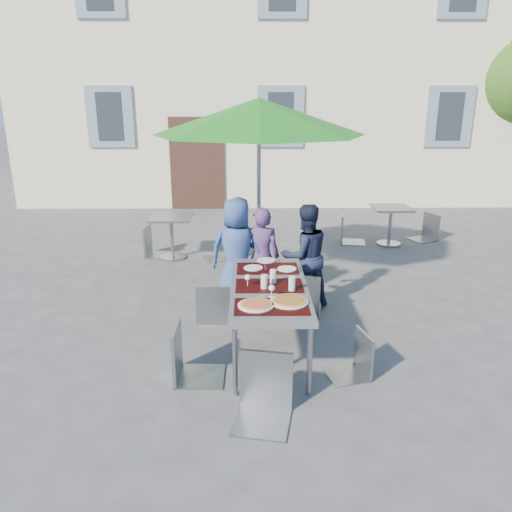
{
  "coord_description": "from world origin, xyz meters",
  "views": [
    {
      "loc": [
        -0.73,
        -4.69,
        2.64
      ],
      "look_at": [
        -0.65,
        1.1,
        0.79
      ],
      "focal_mm": 35.0,
      "sensor_mm": 36.0,
      "label": 1
    }
  ],
  "objects_px": {
    "chair_1": "(262,274)",
    "cafe_table_0": "(171,230)",
    "dining_table": "(269,291)",
    "chair_2": "(305,267)",
    "cafe_table_1": "(390,220)",
    "bg_chair_l_1": "(349,211)",
    "child_2": "(305,256)",
    "pizza_near_left": "(256,304)",
    "chair_0": "(213,279)",
    "chair_5": "(264,350)",
    "child_1": "(262,257)",
    "pizza_near_right": "(289,301)",
    "bg_chair_r_0": "(221,227)",
    "bg_chair_r_1": "(429,211)",
    "chair_4": "(357,330)",
    "child_0": "(237,252)",
    "patio_umbrella": "(259,118)",
    "chair_3": "(187,320)",
    "bg_chair_l_0": "(152,222)"
  },
  "relations": [
    {
      "from": "chair_4",
      "to": "patio_umbrella",
      "type": "relative_size",
      "value": 0.29
    },
    {
      "from": "pizza_near_left",
      "to": "chair_0",
      "type": "relative_size",
      "value": 0.37
    },
    {
      "from": "bg_chair_r_1",
      "to": "chair_0",
      "type": "bearing_deg",
      "value": -136.53
    },
    {
      "from": "pizza_near_right",
      "to": "patio_umbrella",
      "type": "bearing_deg",
      "value": 95.77
    },
    {
      "from": "bg_chair_r_1",
      "to": "cafe_table_0",
      "type": "bearing_deg",
      "value": -166.58
    },
    {
      "from": "dining_table",
      "to": "chair_2",
      "type": "relative_size",
      "value": 1.77
    },
    {
      "from": "child_0",
      "to": "chair_4",
      "type": "xyz_separation_m",
      "value": [
        1.2,
        -1.82,
        -0.23
      ]
    },
    {
      "from": "chair_0",
      "to": "bg_chair_l_1",
      "type": "relative_size",
      "value": 0.91
    },
    {
      "from": "chair_4",
      "to": "chair_5",
      "type": "xyz_separation_m",
      "value": [
        -0.92,
        -0.65,
        0.14
      ]
    },
    {
      "from": "patio_umbrella",
      "to": "cafe_table_0",
      "type": "distance_m",
      "value": 2.69
    },
    {
      "from": "cafe_table_0",
      "to": "bg_chair_r_1",
      "type": "relative_size",
      "value": 0.77
    },
    {
      "from": "pizza_near_right",
      "to": "child_0",
      "type": "xyz_separation_m",
      "value": [
        -0.55,
        1.75,
        -0.05
      ]
    },
    {
      "from": "dining_table",
      "to": "chair_2",
      "type": "distance_m",
      "value": 1.09
    },
    {
      "from": "child_1",
      "to": "cafe_table_1",
      "type": "height_order",
      "value": "child_1"
    },
    {
      "from": "dining_table",
      "to": "bg_chair_r_1",
      "type": "distance_m",
      "value": 5.46
    },
    {
      "from": "bg_chair_l_0",
      "to": "bg_chair_l_1",
      "type": "xyz_separation_m",
      "value": [
        3.52,
        0.78,
        0.01
      ]
    },
    {
      "from": "child_2",
      "to": "bg_chair_l_0",
      "type": "distance_m",
      "value": 3.24
    },
    {
      "from": "chair_0",
      "to": "bg_chair_l_1",
      "type": "distance_m",
      "value": 4.16
    },
    {
      "from": "child_0",
      "to": "bg_chair_r_1",
      "type": "bearing_deg",
      "value": -128.89
    },
    {
      "from": "cafe_table_1",
      "to": "chair_1",
      "type": "bearing_deg",
      "value": -127.2
    },
    {
      "from": "child_2",
      "to": "chair_2",
      "type": "relative_size",
      "value": 1.31
    },
    {
      "from": "dining_table",
      "to": "patio_umbrella",
      "type": "distance_m",
      "value": 2.62
    },
    {
      "from": "bg_chair_l_1",
      "to": "bg_chair_r_1",
      "type": "xyz_separation_m",
      "value": [
        1.58,
        0.19,
        -0.05
      ]
    },
    {
      "from": "cafe_table_0",
      "to": "bg_chair_r_0",
      "type": "xyz_separation_m",
      "value": [
        0.84,
        -0.02,
        0.05
      ]
    },
    {
      "from": "chair_0",
      "to": "child_2",
      "type": "bearing_deg",
      "value": 23.48
    },
    {
      "from": "child_2",
      "to": "bg_chair_r_0",
      "type": "bearing_deg",
      "value": -77.47
    },
    {
      "from": "chair_0",
      "to": "chair_5",
      "type": "distance_m",
      "value": 1.99
    },
    {
      "from": "dining_table",
      "to": "cafe_table_1",
      "type": "xyz_separation_m",
      "value": [
        2.4,
        4.04,
        -0.21
      ]
    },
    {
      "from": "patio_umbrella",
      "to": "cafe_table_1",
      "type": "height_order",
      "value": "patio_umbrella"
    },
    {
      "from": "chair_2",
      "to": "chair_4",
      "type": "relative_size",
      "value": 1.24
    },
    {
      "from": "chair_4",
      "to": "chair_5",
      "type": "distance_m",
      "value": 1.13
    },
    {
      "from": "chair_5",
      "to": "bg_chair_r_1",
      "type": "xyz_separation_m",
      "value": [
        3.31,
        5.58,
        -0.07
      ]
    },
    {
      "from": "chair_3",
      "to": "dining_table",
      "type": "bearing_deg",
      "value": 34.62
    },
    {
      "from": "chair_3",
      "to": "cafe_table_0",
      "type": "distance_m",
      "value": 3.9
    },
    {
      "from": "child_2",
      "to": "chair_1",
      "type": "height_order",
      "value": "child_2"
    },
    {
      "from": "bg_chair_r_0",
      "to": "child_1",
      "type": "bearing_deg",
      "value": -72.14
    },
    {
      "from": "chair_1",
      "to": "cafe_table_0",
      "type": "relative_size",
      "value": 1.34
    },
    {
      "from": "bg_chair_r_1",
      "to": "chair_2",
      "type": "bearing_deg",
      "value": -128.64
    },
    {
      "from": "dining_table",
      "to": "bg_chair_l_0",
      "type": "relative_size",
      "value": 1.82
    },
    {
      "from": "child_2",
      "to": "patio_umbrella",
      "type": "height_order",
      "value": "patio_umbrella"
    },
    {
      "from": "child_0",
      "to": "cafe_table_0",
      "type": "bearing_deg",
      "value": -49.45
    },
    {
      "from": "bg_chair_l_1",
      "to": "child_2",
      "type": "bearing_deg",
      "value": -110.89
    },
    {
      "from": "chair_4",
      "to": "bg_chair_r_0",
      "type": "height_order",
      "value": "bg_chair_r_0"
    },
    {
      "from": "child_2",
      "to": "chair_4",
      "type": "distance_m",
      "value": 1.8
    },
    {
      "from": "chair_5",
      "to": "pizza_near_left",
      "type": "bearing_deg",
      "value": 95.57
    },
    {
      "from": "pizza_near_left",
      "to": "chair_0",
      "type": "height_order",
      "value": "chair_0"
    },
    {
      "from": "dining_table",
      "to": "pizza_near_left",
      "type": "relative_size",
      "value": 5.35
    },
    {
      "from": "child_1",
      "to": "pizza_near_right",
      "type": "bearing_deg",
      "value": 102.68
    },
    {
      "from": "pizza_near_right",
      "to": "bg_chair_r_0",
      "type": "relative_size",
      "value": 0.39
    },
    {
      "from": "chair_2",
      "to": "bg_chair_r_0",
      "type": "relative_size",
      "value": 1.1
    }
  ]
}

